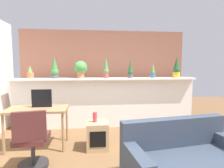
% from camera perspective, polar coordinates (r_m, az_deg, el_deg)
% --- Properties ---
extents(divider_wall, '(4.48, 0.16, 1.20)m').
position_cam_1_polar(divider_wall, '(4.57, -1.88, -6.08)').
color(divider_wall, white).
rests_on(divider_wall, ground).
extents(plant_shelf, '(4.48, 0.38, 0.04)m').
position_cam_1_polar(plant_shelf, '(4.45, -1.87, 1.65)').
color(plant_shelf, white).
rests_on(plant_shelf, divider_wall).
extents(brick_wall_behind, '(4.48, 0.10, 2.50)m').
position_cam_1_polar(brick_wall_behind, '(5.08, -2.40, 2.49)').
color(brick_wall_behind, '#935B47').
rests_on(brick_wall_behind, ground).
extents(potted_plant_0, '(0.16, 0.16, 0.31)m').
position_cam_1_polar(potted_plant_0, '(4.68, -24.46, 3.18)').
color(potted_plant_0, '#C66B42').
rests_on(potted_plant_0, plant_shelf).
extents(potted_plant_1, '(0.19, 0.19, 0.52)m').
position_cam_1_polar(potted_plant_1, '(4.53, -17.69, 4.58)').
color(potted_plant_1, '#4C4C51').
rests_on(potted_plant_1, plant_shelf).
extents(potted_plant_2, '(0.32, 0.32, 0.42)m').
position_cam_1_polar(potted_plant_2, '(4.43, -9.91, 4.90)').
color(potted_plant_2, '#C66B42').
rests_on(potted_plant_2, plant_shelf).
extents(potted_plant_3, '(0.14, 0.14, 0.51)m').
position_cam_1_polar(potted_plant_3, '(4.40, -1.92, 4.97)').
color(potted_plant_3, '#B7474C').
rests_on(potted_plant_3, plant_shelf).
extents(potted_plant_4, '(0.13, 0.13, 0.45)m').
position_cam_1_polar(potted_plant_4, '(4.49, 5.79, 4.41)').
color(potted_plant_4, '#4C4C51').
rests_on(potted_plant_4, plant_shelf).
extents(potted_plant_5, '(0.12, 0.12, 0.38)m').
position_cam_1_polar(potted_plant_5, '(4.65, 12.81, 3.94)').
color(potted_plant_5, '#386B84').
rests_on(potted_plant_5, plant_shelf).
extents(potted_plant_6, '(0.18, 0.18, 0.52)m').
position_cam_1_polar(potted_plant_6, '(4.89, 19.72, 4.61)').
color(potted_plant_6, gold).
rests_on(potted_plant_6, plant_shelf).
extents(desk, '(1.10, 0.60, 0.75)m').
position_cam_1_polar(desk, '(3.67, -22.55, -8.35)').
color(desk, '#99754C').
rests_on(desk, ground).
extents(tv_monitor, '(0.37, 0.04, 0.34)m').
position_cam_1_polar(tv_monitor, '(3.68, -21.33, -4.23)').
color(tv_monitor, black).
rests_on(tv_monitor, desk).
extents(office_chair, '(0.47, 0.48, 0.91)m').
position_cam_1_polar(office_chair, '(3.02, -23.97, -16.94)').
color(office_chair, '#262628').
rests_on(office_chair, ground).
extents(side_cube_shelf, '(0.40, 0.41, 0.50)m').
position_cam_1_polar(side_cube_shelf, '(3.49, -4.59, -15.81)').
color(side_cube_shelf, tan).
rests_on(side_cube_shelf, ground).
extents(vase_on_shelf, '(0.08, 0.08, 0.18)m').
position_cam_1_polar(vase_on_shelf, '(3.40, -5.43, -10.35)').
color(vase_on_shelf, '#CC3D47').
rests_on(vase_on_shelf, side_cube_shelf).
extents(couch, '(1.65, 0.97, 0.80)m').
position_cam_1_polar(couch, '(2.72, 21.91, -21.98)').
color(couch, '#333D4C').
rests_on(couch, ground).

